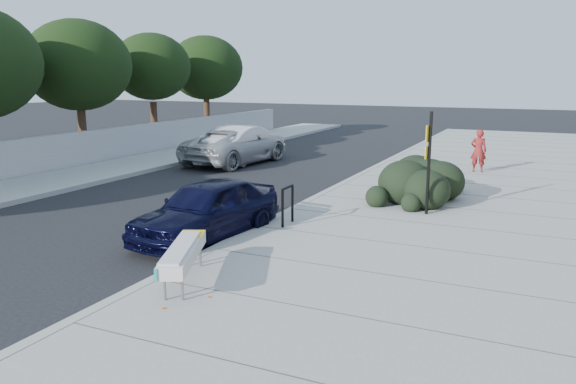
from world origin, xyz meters
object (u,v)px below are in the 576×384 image
object	(u,v)px
bench	(183,254)
suv_silver	(236,146)
bike_rack	(288,201)
sedan_navy	(207,209)
sign_post	(429,157)
wagon_silver	(244,143)
pedestrian	(478,151)

from	to	relation	value
bench	suv_silver	xyz separation A→B (m)	(-6.62, 13.17, 0.08)
bench	bike_rack	size ratio (longest dim) A/B	2.28
suv_silver	sedan_navy	bearing A→B (deg)	121.92
bike_rack	sign_post	world-z (taller)	sign_post
bench	sign_post	world-z (taller)	sign_post
sign_post	suv_silver	world-z (taller)	sign_post
bike_rack	sign_post	xyz separation A→B (m)	(2.88, 2.53, 0.95)
bike_rack	wagon_silver	size ratio (longest dim) A/B	0.20
bike_rack	pedestrian	distance (m)	10.59
bench	sedan_navy	bearing A→B (deg)	92.01
bench	sedan_navy	xyz separation A→B (m)	(-1.40, 2.90, 0.04)
bike_rack	sign_post	bearing A→B (deg)	40.02
wagon_silver	pedestrian	xyz separation A→B (m)	(9.90, 0.53, 0.16)
bench	pedestrian	xyz separation A→B (m)	(3.30, 14.41, 0.29)
pedestrian	sign_post	bearing A→B (deg)	79.85
bench	sedan_navy	world-z (taller)	sedan_navy
bench	wagon_silver	xyz separation A→B (m)	(-6.60, 13.89, 0.13)
sedan_navy	wagon_silver	world-z (taller)	wagon_silver
suv_silver	wagon_silver	bearing A→B (deg)	-86.98
bike_rack	sedan_navy	size ratio (longest dim) A/B	0.23
bike_rack	suv_silver	distance (m)	11.03
sedan_navy	wagon_silver	bearing A→B (deg)	122.05
sedan_navy	bench	bearing A→B (deg)	-57.59
bike_rack	suv_silver	size ratio (longest dim) A/B	0.18
sign_post	sedan_navy	size ratio (longest dim) A/B	0.65
sedan_navy	wagon_silver	distance (m)	12.15
bench	wagon_silver	bearing A→B (deg)	91.72
wagon_silver	suv_silver	bearing A→B (deg)	88.58
bench	suv_silver	size ratio (longest dim) A/B	0.41
sedan_navy	suv_silver	distance (m)	11.52
bike_rack	wagon_silver	world-z (taller)	wagon_silver
bench	sedan_navy	size ratio (longest dim) A/B	0.53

